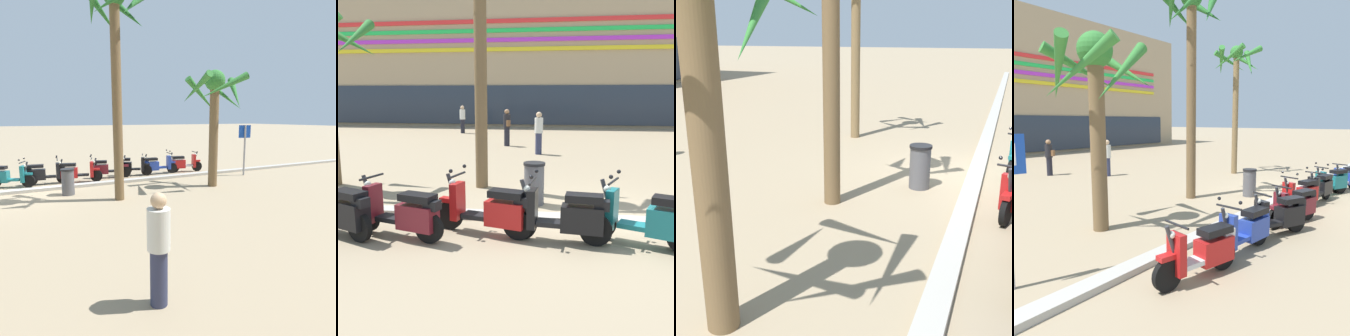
# 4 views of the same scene
# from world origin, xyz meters

# --- Properties ---
(ground_plane) EXTENTS (200.00, 200.00, 0.00)m
(ground_plane) POSITION_xyz_m (0.00, 0.00, 0.00)
(ground_plane) COLOR #9E896B
(curb_strip) EXTENTS (60.00, 0.36, 0.12)m
(curb_strip) POSITION_xyz_m (0.00, -0.16, 0.06)
(curb_strip) COLOR #ADA89E
(curb_strip) RESTS_ON ground
(palm_tree_mid_walkway) EXTENTS (2.37, 2.41, 4.56)m
(palm_tree_mid_walkway) POSITION_xyz_m (-6.75, 2.06, 3.35)
(palm_tree_mid_walkway) COLOR brown
(palm_tree_mid_walkway) RESTS_ON ground
(litter_bin) EXTENTS (0.48, 0.48, 0.95)m
(litter_bin) POSITION_xyz_m (-1.26, 0.92, 0.48)
(litter_bin) COLOR #56565B
(litter_bin) RESTS_ON ground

